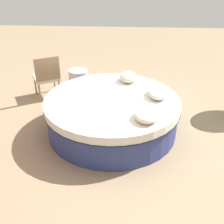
{
  "coord_description": "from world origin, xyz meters",
  "views": [
    {
      "loc": [
        4.5,
        0.26,
        2.96
      ],
      "look_at": [
        0.0,
        0.0,
        0.39
      ],
      "focal_mm": 46.54,
      "sensor_mm": 36.0,
      "label": 1
    }
  ],
  "objects_px": {
    "patio_chair": "(47,74)",
    "throw_pillow_2": "(128,77)",
    "side_table": "(78,78)",
    "throw_pillow_1": "(157,93)",
    "throw_pillow_0": "(146,115)",
    "round_bed": "(112,115)"
  },
  "relations": [
    {
      "from": "throw_pillow_1",
      "to": "throw_pillow_2",
      "type": "relative_size",
      "value": 1.25
    },
    {
      "from": "round_bed",
      "to": "throw_pillow_2",
      "type": "height_order",
      "value": "throw_pillow_2"
    },
    {
      "from": "throw_pillow_1",
      "to": "patio_chair",
      "type": "relative_size",
      "value": 0.54
    },
    {
      "from": "throw_pillow_0",
      "to": "side_table",
      "type": "relative_size",
      "value": 1.03
    },
    {
      "from": "throw_pillow_0",
      "to": "patio_chair",
      "type": "relative_size",
      "value": 0.48
    },
    {
      "from": "throw_pillow_2",
      "to": "side_table",
      "type": "xyz_separation_m",
      "value": [
        -1.14,
        -1.2,
        -0.54
      ]
    },
    {
      "from": "throw_pillow_1",
      "to": "throw_pillow_0",
      "type": "bearing_deg",
      "value": -15.92
    },
    {
      "from": "throw_pillow_1",
      "to": "throw_pillow_2",
      "type": "height_order",
      "value": "throw_pillow_2"
    },
    {
      "from": "round_bed",
      "to": "throw_pillow_0",
      "type": "relative_size",
      "value": 5.04
    },
    {
      "from": "throw_pillow_2",
      "to": "throw_pillow_0",
      "type": "bearing_deg",
      "value": 11.39
    },
    {
      "from": "side_table",
      "to": "throw_pillow_2",
      "type": "bearing_deg",
      "value": 46.49
    },
    {
      "from": "patio_chair",
      "to": "throw_pillow_2",
      "type": "bearing_deg",
      "value": -43.08
    },
    {
      "from": "throw_pillow_2",
      "to": "patio_chair",
      "type": "bearing_deg",
      "value": -104.57
    },
    {
      "from": "throw_pillow_0",
      "to": "throw_pillow_1",
      "type": "xyz_separation_m",
      "value": [
        -0.8,
        0.23,
        0.0
      ]
    },
    {
      "from": "side_table",
      "to": "patio_chair",
      "type": "bearing_deg",
      "value": -39.51
    },
    {
      "from": "patio_chair",
      "to": "side_table",
      "type": "xyz_separation_m",
      "value": [
        -0.68,
        0.56,
        -0.36
      ]
    },
    {
      "from": "throw_pillow_2",
      "to": "throw_pillow_1",
      "type": "bearing_deg",
      "value": 38.92
    },
    {
      "from": "round_bed",
      "to": "throw_pillow_1",
      "type": "height_order",
      "value": "throw_pillow_1"
    },
    {
      "from": "throw_pillow_0",
      "to": "side_table",
      "type": "xyz_separation_m",
      "value": [
        -2.58,
        -1.49,
        -0.52
      ]
    },
    {
      "from": "throw_pillow_0",
      "to": "side_table",
      "type": "height_order",
      "value": "throw_pillow_0"
    },
    {
      "from": "throw_pillow_0",
      "to": "throw_pillow_2",
      "type": "distance_m",
      "value": 1.47
    },
    {
      "from": "round_bed",
      "to": "patio_chair",
      "type": "bearing_deg",
      "value": -130.14
    }
  ]
}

